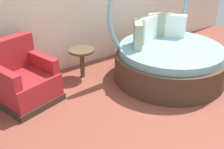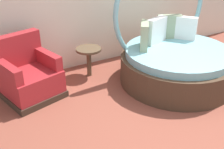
# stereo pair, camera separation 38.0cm
# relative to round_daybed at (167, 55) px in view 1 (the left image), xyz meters

# --- Properties ---
(ground_plane) EXTENTS (8.00, 8.00, 0.02)m
(ground_plane) POSITION_rel_round_daybed_xyz_m (-0.70, -1.04, -0.41)
(ground_plane) COLOR brown
(round_daybed) EXTENTS (1.89, 1.89, 2.06)m
(round_daybed) POSITION_rel_round_daybed_xyz_m (0.00, 0.00, 0.00)
(round_daybed) COLOR #473323
(round_daybed) RESTS_ON ground_plane
(red_armchair) EXTENTS (0.98, 0.98, 0.94)m
(red_armchair) POSITION_rel_round_daybed_xyz_m (-2.28, 0.70, -0.07)
(red_armchair) COLOR #38281E
(red_armchair) RESTS_ON ground_plane
(side_table) EXTENTS (0.44, 0.44, 0.52)m
(side_table) POSITION_rel_round_daybed_xyz_m (-1.19, 0.85, 0.02)
(side_table) COLOR brown
(side_table) RESTS_ON ground_plane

